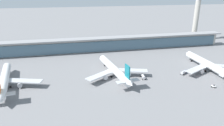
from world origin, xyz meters
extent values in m
plane|color=slate|center=(0.00, 0.00, 0.00)|extent=(1200.00, 1200.00, 0.00)
cylinder|color=white|center=(-78.87, 2.65, 5.54)|extent=(14.73, 55.61, 5.84)
cone|color=white|center=(-83.73, 32.29, 5.54)|extent=(6.50, 6.11, 5.72)
cone|color=white|center=(-74.06, -26.70, 6.12)|extent=(6.23, 7.19, 5.26)
cube|color=black|center=(-83.19, 28.99, 6.56)|extent=(4.71, 3.09, 0.71)
cube|color=#B7BABF|center=(-65.62, -0.33, 4.52)|extent=(25.97, 13.40, 0.71)
cylinder|color=silver|center=(-68.51, -1.40, 2.50)|extent=(3.87, 4.70, 3.22)
cube|color=#B7BABF|center=(-74.71, -22.69, 6.42)|extent=(16.62, 6.98, 0.50)
cylinder|color=black|center=(-81.56, -0.85, 0.71)|extent=(1.42, 1.59, 1.41)
cylinder|color=black|center=(-75.20, 0.19, 0.71)|extent=(1.42, 1.59, 1.41)
cylinder|color=black|center=(-82.46, 24.52, 0.71)|extent=(1.42, 1.59, 1.41)
cylinder|color=white|center=(0.05, 5.62, 5.54)|extent=(14.02, 55.65, 5.84)
cone|color=white|center=(-4.42, 35.32, 5.54)|extent=(6.44, 6.05, 5.72)
cone|color=white|center=(4.48, -23.79, 6.12)|extent=(6.16, 7.14, 5.26)
cube|color=black|center=(-3.93, 32.01, 6.56)|extent=(4.69, 3.04, 0.71)
cube|color=#B7BABF|center=(-11.64, -1.28, 4.52)|extent=(24.39, 19.59, 0.71)
cube|color=#B7BABF|center=(13.25, 2.47, 4.52)|extent=(25.95, 13.70, 0.71)
cylinder|color=silver|center=(-8.57, -1.42, 2.50)|extent=(3.82, 4.66, 3.22)
cylinder|color=silver|center=(10.35, 1.43, 2.50)|extent=(3.82, 4.66, 3.22)
cube|color=#0F6B7A|center=(3.72, -18.78, 12.99)|extent=(1.75, 7.08, 9.06)
cube|color=#B7BABF|center=(3.87, -19.78, 6.42)|extent=(16.59, 6.78, 0.50)
cylinder|color=black|center=(-2.69, 2.15, 0.71)|extent=(1.41, 1.57, 1.41)
cylinder|color=black|center=(3.68, 3.11, 0.71)|extent=(1.41, 1.57, 1.41)
cylinder|color=black|center=(-3.25, 27.53, 0.71)|extent=(1.41, 1.57, 1.41)
cylinder|color=white|center=(78.86, 0.02, 5.54)|extent=(6.32, 55.44, 5.84)
cone|color=white|center=(78.60, 30.06, 5.54)|extent=(5.77, 5.31, 5.72)
cube|color=black|center=(78.63, 26.71, 6.56)|extent=(4.40, 2.46, 0.71)
cube|color=#B7BABF|center=(66.31, -5.17, 4.52)|extent=(25.41, 17.00, 0.71)
cylinder|color=silver|center=(69.34, -5.73, 2.50)|extent=(3.26, 4.26, 3.22)
cylinder|color=silver|center=(88.48, -5.57, 2.50)|extent=(3.26, 4.26, 3.22)
cylinder|color=black|center=(75.66, -3.03, 0.71)|extent=(1.22, 1.42, 1.41)
cylinder|color=black|center=(82.11, -2.97, 0.71)|extent=(1.22, 1.42, 1.41)
cylinder|color=black|center=(78.67, 22.18, 0.71)|extent=(1.22, 1.42, 1.41)
cube|color=gray|center=(21.20, -0.50, 1.20)|extent=(2.62, 2.27, 1.50)
cylinder|color=silver|center=(20.63, -5.27, 1.90)|extent=(2.75, 5.81, 2.10)
cylinder|color=black|center=(19.99, -1.31, 0.45)|extent=(0.38, 0.93, 0.90)
cylinder|color=black|center=(22.18, -1.57, 0.45)|extent=(0.38, 0.93, 0.90)
cylinder|color=black|center=(19.32, -6.97, 0.45)|extent=(0.38, 0.93, 0.90)
cylinder|color=black|center=(21.51, -7.23, 0.45)|extent=(0.38, 0.93, 0.90)
cube|color=#234C9E|center=(59.12, -1.34, 1.20)|extent=(2.97, 3.10, 1.50)
cylinder|color=silver|center=(55.05, -3.89, 1.90)|extent=(5.86, 4.76, 2.10)
cylinder|color=black|center=(57.73, -0.91, 0.45)|extent=(0.91, 0.72, 0.90)
cylinder|color=black|center=(58.90, -2.78, 0.45)|extent=(0.91, 0.72, 0.90)
cylinder|color=black|center=(52.90, -3.94, 0.45)|extent=(0.91, 0.72, 0.90)
cylinder|color=black|center=(54.07, -5.81, 0.45)|extent=(0.91, 0.72, 0.90)
cube|color=silver|center=(63.59, -29.29, 0.90)|extent=(2.98, 3.09, 0.90)
cube|color=black|center=(63.79, -29.52, 1.70)|extent=(0.99, 0.99, 0.70)
cylinder|color=black|center=(62.41, -29.03, 0.45)|extent=(0.81, 0.86, 0.90)
cylinder|color=black|center=(63.47, -28.08, 0.45)|extent=(0.81, 0.86, 0.90)
cylinder|color=black|center=(63.71, -30.50, 0.45)|extent=(0.81, 0.86, 0.90)
cylinder|color=black|center=(64.77, -29.55, 0.45)|extent=(0.81, 0.86, 0.90)
cube|color=#B2ADA3|center=(0.00, 74.00, 7.00)|extent=(278.54, 8.00, 14.00)
cube|color=slate|center=(0.00, 69.70, 6.30)|extent=(272.97, 0.50, 11.20)
cube|color=gray|center=(0.00, 72.00, 14.60)|extent=(284.12, 12.80, 1.20)
cylinder|color=#B2ADA3|center=(128.36, 98.19, 27.22)|extent=(6.40, 6.40, 54.44)
camera|label=1|loc=(-33.68, -142.93, 66.63)|focal=33.58mm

